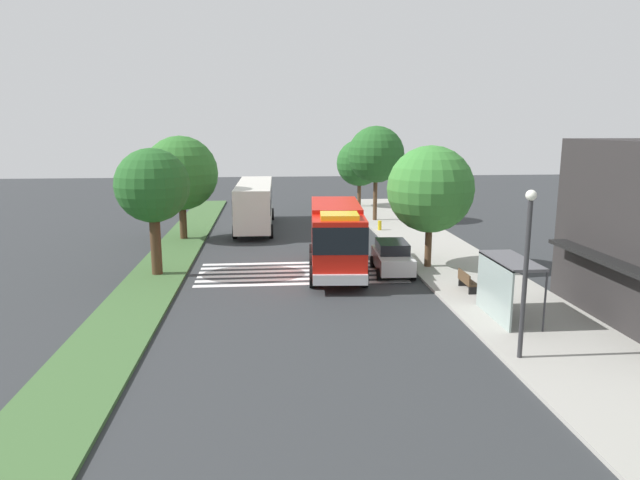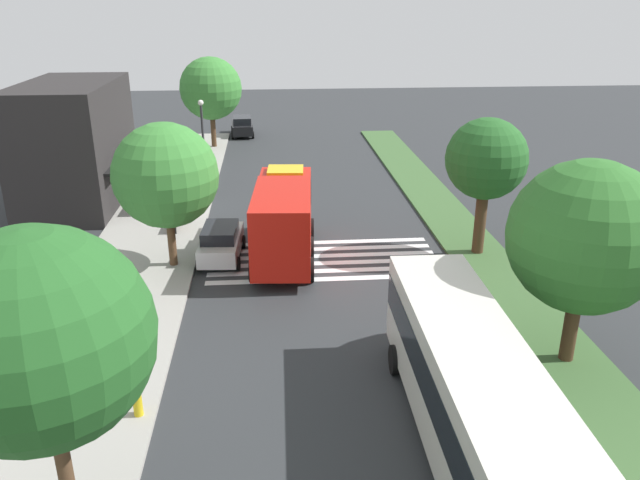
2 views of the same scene
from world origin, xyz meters
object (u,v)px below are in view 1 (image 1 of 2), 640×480
at_px(sidewalk_tree_far_west, 360,163).
at_px(median_tree_west, 152,186).
at_px(bench_near_shelter, 467,281).
at_px(transit_bus, 255,202).
at_px(fire_truck, 337,236).
at_px(street_lamp, 526,260).
at_px(sidewalk_tree_west, 376,155).
at_px(median_tree_far_west, 181,173).
at_px(sidewalk_tree_center, 430,189).
at_px(fire_hydrant, 380,225).
at_px(bus_stop_shelter, 503,276).
at_px(parked_car_west, 392,257).

height_order(sidewalk_tree_far_west, median_tree_west, median_tree_west).
bearing_deg(bench_near_shelter, transit_bus, -150.45).
relative_size(fire_truck, street_lamp, 1.49).
xyz_separation_m(sidewalk_tree_far_west, sidewalk_tree_west, (8.41, 0.00, 1.22)).
bearing_deg(street_lamp, median_tree_far_west, -147.09).
bearing_deg(sidewalk_tree_west, median_tree_west, -41.98).
xyz_separation_m(transit_bus, sidewalk_tree_center, (13.66, 9.90, 2.35)).
bearing_deg(transit_bus, sidewalk_tree_west, -75.34).
bearing_deg(transit_bus, fire_hydrant, -102.62).
height_order(bus_stop_shelter, median_tree_far_west, median_tree_far_west).
height_order(transit_bus, bench_near_shelter, transit_bus).
bearing_deg(sidewalk_tree_west, transit_bus, -76.23).
bearing_deg(sidewalk_tree_far_west, bench_near_shelter, 1.10).
bearing_deg(transit_bus, street_lamp, -159.36).
height_order(parked_car_west, street_lamp, street_lamp).
distance_m(transit_bus, sidewalk_tree_far_west, 14.85).
relative_size(fire_truck, bench_near_shelter, 5.33).
height_order(fire_truck, fire_hydrant, fire_truck).
bearing_deg(bus_stop_shelter, bench_near_shelter, -179.78).
relative_size(sidewalk_tree_far_west, median_tree_west, 0.97).
distance_m(fire_truck, transit_bus, 15.29).
distance_m(parked_car_west, median_tree_far_west, 16.64).
distance_m(sidewalk_tree_far_west, median_tree_far_west, 21.12).
bearing_deg(median_tree_west, transit_bus, 160.79).
relative_size(bus_stop_shelter, median_tree_far_west, 0.49).
height_order(bus_stop_shelter, sidewalk_tree_center, sidewalk_tree_center).
bearing_deg(median_tree_far_west, bus_stop_shelter, 40.14).
relative_size(parked_car_west, sidewalk_tree_west, 0.56).
relative_size(fire_truck, fire_hydrant, 12.17).
xyz_separation_m(bus_stop_shelter, sidewalk_tree_far_west, (-33.29, -0.58, 2.45)).
height_order(bus_stop_shelter, sidewalk_tree_west, sidewalk_tree_west).
distance_m(parked_car_west, sidewalk_tree_far_west, 25.63).
bearing_deg(fire_hydrant, parked_car_west, -7.91).
bearing_deg(median_tree_west, street_lamp, 49.06).
bearing_deg(bench_near_shelter, street_lamp, -6.86).
xyz_separation_m(sidewalk_tree_west, fire_hydrant, (4.68, -0.50, -5.06)).
xyz_separation_m(sidewalk_tree_center, median_tree_far_west, (-9.41, -14.77, 0.22)).
bearing_deg(fire_truck, parked_car_west, 95.96).
bearing_deg(bench_near_shelter, sidewalk_tree_center, -173.30).
relative_size(sidewalk_tree_west, median_tree_far_west, 1.09).
bearing_deg(bench_near_shelter, median_tree_west, -106.23).
distance_m(street_lamp, median_tree_far_west, 26.48).
height_order(street_lamp, median_tree_far_west, median_tree_far_west).
relative_size(bus_stop_shelter, sidewalk_tree_center, 0.52).
xyz_separation_m(parked_car_west, transit_bus, (-14.47, -7.70, 1.22)).
bearing_deg(sidewalk_tree_center, street_lamp, -1.79).
bearing_deg(sidewalk_tree_far_west, fire_hydrant, -2.19).
xyz_separation_m(transit_bus, sidewalk_tree_west, (-2.43, 9.90, 3.44)).
height_order(bus_stop_shelter, median_tree_west, median_tree_west).
xyz_separation_m(fire_truck, transit_bus, (-14.57, -4.64, 0.01)).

